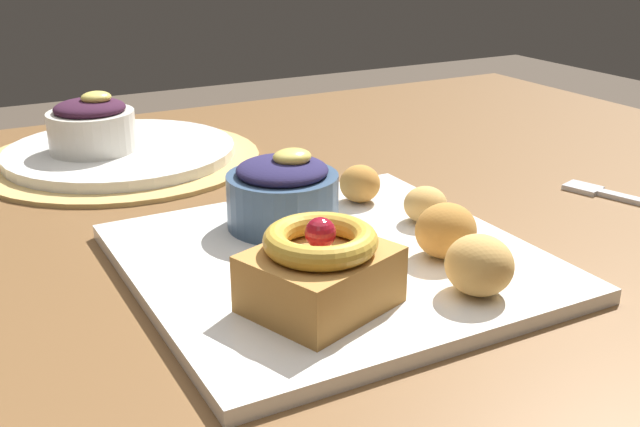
{
  "coord_description": "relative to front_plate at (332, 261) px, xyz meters",
  "views": [
    {
      "loc": [
        -0.26,
        -0.6,
        0.99
      ],
      "look_at": [
        0.01,
        -0.1,
        0.77
      ],
      "focal_mm": 42.78,
      "sensor_mm": 36.0,
      "label": 1
    }
  ],
  "objects": [
    {
      "name": "woven_placemat",
      "position": [
        -0.07,
        0.37,
        -0.0
      ],
      "size": [
        0.32,
        0.32,
        0.0
      ],
      "primitive_type": "cylinder",
      "color": "tan",
      "rests_on": "dining_table"
    },
    {
      "name": "cake_slice",
      "position": [
        -0.05,
        -0.07,
        0.03
      ],
      "size": [
        0.11,
        0.1,
        0.07
      ],
      "rotation": [
        0.0,
        0.0,
        0.34
      ],
      "color": "#B77F3D",
      "rests_on": "front_plate"
    },
    {
      "name": "fritter_back",
      "position": [
        0.06,
        -0.11,
        0.03
      ],
      "size": [
        0.05,
        0.05,
        0.04
      ],
      "primitive_type": "ellipsoid",
      "color": "tan",
      "rests_on": "front_plate"
    },
    {
      "name": "fork",
      "position": [
        0.33,
        0.01,
        -0.0
      ],
      "size": [
        0.06,
        0.12,
        0.0
      ],
      "rotation": [
        0.0,
        0.0,
        1.88
      ],
      "color": "silver",
      "rests_on": "dining_table"
    },
    {
      "name": "back_plate",
      "position": [
        -0.07,
        0.37,
        0.01
      ],
      "size": [
        0.26,
        0.26,
        0.01
      ],
      "primitive_type": "cylinder",
      "color": "white",
      "rests_on": "woven_placemat"
    },
    {
      "name": "dining_table",
      "position": [
        -0.01,
        0.12,
        -0.1
      ],
      "size": [
        1.37,
        0.94,
        0.73
      ],
      "color": "brown",
      "rests_on": "ground_plane"
    },
    {
      "name": "front_plate",
      "position": [
        0.0,
        0.0,
        0.0
      ],
      "size": [
        0.31,
        0.31,
        0.01
      ],
      "primitive_type": "cube",
      "color": "white",
      "rests_on": "dining_table"
    },
    {
      "name": "fritter_extra",
      "position": [
        0.11,
        0.02,
        0.02
      ],
      "size": [
        0.04,
        0.04,
        0.03
      ],
      "primitive_type": "ellipsoid",
      "color": "tan",
      "rests_on": "front_plate"
    },
    {
      "name": "back_ramekin",
      "position": [
        -0.1,
        0.37,
        0.04
      ],
      "size": [
        0.1,
        0.1,
        0.07
      ],
      "color": "silver",
      "rests_on": "back_plate"
    },
    {
      "name": "berry_ramekin",
      "position": [
        -0.01,
        0.07,
        0.04
      ],
      "size": [
        0.1,
        0.1,
        0.07
      ],
      "color": "#3D5675",
      "rests_on": "front_plate"
    },
    {
      "name": "fritter_front",
      "position": [
        0.08,
        -0.05,
        0.03
      ],
      "size": [
        0.05,
        0.05,
        0.04
      ],
      "primitive_type": "ellipsoid",
      "color": "#BC7F38",
      "rests_on": "front_plate"
    },
    {
      "name": "fritter_middle",
      "position": [
        0.08,
        0.09,
        0.02
      ],
      "size": [
        0.04,
        0.04,
        0.04
      ],
      "primitive_type": "ellipsoid",
      "color": "#BC7F38",
      "rests_on": "front_plate"
    }
  ]
}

